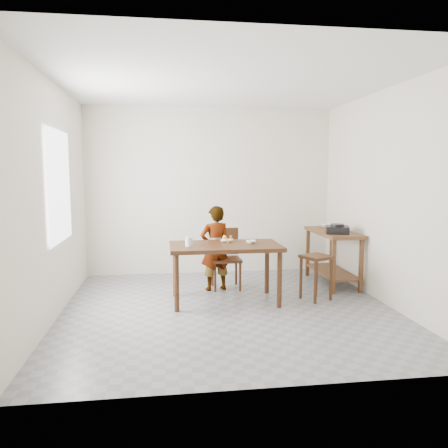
{
  "coord_description": "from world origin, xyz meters",
  "views": [
    {
      "loc": [
        -0.77,
        -5.13,
        1.66
      ],
      "look_at": [
        0.0,
        0.4,
        1.0
      ],
      "focal_mm": 35.0,
      "sensor_mm": 36.0,
      "label": 1
    }
  ],
  "objects": [
    {
      "name": "floor",
      "position": [
        0.0,
        0.0,
        -0.02
      ],
      "size": [
        4.0,
        4.0,
        0.04
      ],
      "primitive_type": "cube",
      "color": "slate",
      "rests_on": "ground"
    },
    {
      "name": "ceiling",
      "position": [
        0.0,
        0.0,
        2.72
      ],
      "size": [
        4.0,
        4.0,
        0.04
      ],
      "primitive_type": "cube",
      "color": "white",
      "rests_on": "wall_back"
    },
    {
      "name": "wall_back",
      "position": [
        0.0,
        2.02,
        1.35
      ],
      "size": [
        4.0,
        0.04,
        2.7
      ],
      "primitive_type": "cube",
      "color": "silver",
      "rests_on": "ground"
    },
    {
      "name": "wall_front",
      "position": [
        0.0,
        -2.02,
        1.35
      ],
      "size": [
        4.0,
        0.04,
        2.7
      ],
      "primitive_type": "cube",
      "color": "silver",
      "rests_on": "ground"
    },
    {
      "name": "wall_left",
      "position": [
        -2.02,
        0.0,
        1.35
      ],
      "size": [
        0.04,
        4.0,
        2.7
      ],
      "primitive_type": "cube",
      "color": "silver",
      "rests_on": "ground"
    },
    {
      "name": "wall_right",
      "position": [
        2.02,
        0.0,
        1.35
      ],
      "size": [
        0.04,
        4.0,
        2.7
      ],
      "primitive_type": "cube",
      "color": "silver",
      "rests_on": "ground"
    },
    {
      "name": "window_pane",
      "position": [
        -1.97,
        0.2,
        1.5
      ],
      "size": [
        0.02,
        1.1,
        1.3
      ],
      "primitive_type": "cube",
      "color": "white",
      "rests_on": "wall_left"
    },
    {
      "name": "dining_table",
      "position": [
        0.0,
        0.3,
        0.38
      ],
      "size": [
        1.4,
        0.8,
        0.75
      ],
      "primitive_type": null,
      "color": "#3C200F",
      "rests_on": "floor"
    },
    {
      "name": "prep_counter",
      "position": [
        1.72,
        1.0,
        0.4
      ],
      "size": [
        0.5,
        1.2,
        0.8
      ],
      "primitive_type": null,
      "color": "#56341C",
      "rests_on": "floor"
    },
    {
      "name": "child",
      "position": [
        -0.06,
        0.89,
        0.6
      ],
      "size": [
        0.49,
        0.38,
        1.2
      ],
      "primitive_type": "imported",
      "rotation": [
        0.0,
        0.0,
        3.37
      ],
      "color": "silver",
      "rests_on": "floor"
    },
    {
      "name": "dining_chair",
      "position": [
        0.1,
        0.95,
        0.43
      ],
      "size": [
        0.41,
        0.41,
        0.85
      ],
      "primitive_type": null,
      "rotation": [
        0.0,
        0.0,
        -0.0
      ],
      "color": "#3C200F",
      "rests_on": "floor"
    },
    {
      "name": "stool",
      "position": [
        1.19,
        0.24,
        0.29
      ],
      "size": [
        0.44,
        0.44,
        0.59
      ],
      "primitive_type": null,
      "rotation": [
        0.0,
        0.0,
        0.41
      ],
      "color": "#3C200F",
      "rests_on": "floor"
    },
    {
      "name": "glass_tumbler",
      "position": [
        -0.46,
        0.24,
        0.81
      ],
      "size": [
        0.12,
        0.12,
        0.11
      ],
      "primitive_type": "cylinder",
      "rotation": [
        0.0,
        0.0,
        0.36
      ],
      "color": "silver",
      "rests_on": "dining_table"
    },
    {
      "name": "small_bowl",
      "position": [
        0.34,
        0.33,
        0.77
      ],
      "size": [
        0.13,
        0.13,
        0.04
      ],
      "primitive_type": "imported",
      "rotation": [
        0.0,
        0.0,
        -0.02
      ],
      "color": "white",
      "rests_on": "dining_table"
    },
    {
      "name": "banana",
      "position": [
        0.05,
        0.46,
        0.78
      ],
      "size": [
        0.21,
        0.17,
        0.06
      ],
      "primitive_type": null,
      "rotation": [
        0.0,
        0.0,
        -0.26
      ],
      "color": "#FDE95F",
      "rests_on": "dining_table"
    },
    {
      "name": "serving_bowl",
      "position": [
        1.75,
        1.39,
        0.82
      ],
      "size": [
        0.23,
        0.23,
        0.05
      ],
      "primitive_type": "imported",
      "rotation": [
        0.0,
        0.0,
        -0.23
      ],
      "color": "white",
      "rests_on": "prep_counter"
    },
    {
      "name": "gas_burner",
      "position": [
        1.67,
        0.73,
        0.85
      ],
      "size": [
        0.4,
        0.4,
        0.1
      ],
      "primitive_type": "cube",
      "rotation": [
        0.0,
        0.0,
        -0.33
      ],
      "color": "black",
      "rests_on": "prep_counter"
    }
  ]
}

